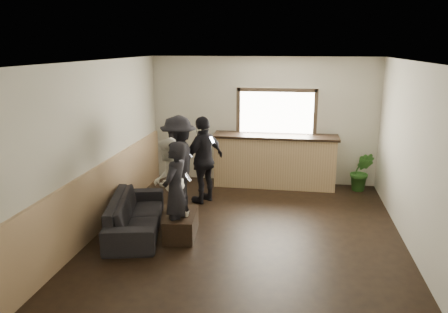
% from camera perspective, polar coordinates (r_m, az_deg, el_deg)
% --- Properties ---
extents(ground, '(5.00, 6.00, 0.01)m').
position_cam_1_polar(ground, '(7.32, 2.99, -10.16)').
color(ground, black).
extents(room_shell, '(5.01, 6.01, 2.80)m').
position_cam_1_polar(room_shell, '(6.96, -2.89, 1.32)').
color(room_shell, silver).
rests_on(room_shell, ground).
extents(bar_counter, '(2.70, 0.68, 2.13)m').
position_cam_1_polar(bar_counter, '(9.63, 6.62, -0.13)').
color(bar_counter, tan).
rests_on(bar_counter, ground).
extents(sofa, '(1.24, 2.15, 0.59)m').
position_cam_1_polar(sofa, '(7.50, -11.46, -7.38)').
color(sofa, black).
rests_on(sofa, ground).
extents(coffee_table, '(0.56, 0.90, 0.38)m').
position_cam_1_polar(coffee_table, '(7.24, -5.62, -8.86)').
color(coffee_table, black).
rests_on(coffee_table, ground).
extents(cup_a, '(0.16, 0.16, 0.10)m').
position_cam_1_polar(cup_a, '(7.27, -5.95, -6.74)').
color(cup_a, silver).
rests_on(cup_a, coffee_table).
extents(cup_b, '(0.11, 0.11, 0.09)m').
position_cam_1_polar(cup_b, '(7.05, -4.95, -7.44)').
color(cup_b, silver).
rests_on(cup_b, coffee_table).
extents(potted_plant, '(0.52, 0.45, 0.85)m').
position_cam_1_polar(potted_plant, '(9.72, 17.52, -1.89)').
color(potted_plant, '#2D6623').
rests_on(potted_plant, ground).
extents(person_a, '(0.50, 0.64, 1.61)m').
position_cam_1_polar(person_a, '(6.93, -6.35, -4.53)').
color(person_a, black).
rests_on(person_a, ground).
extents(person_b, '(0.60, 0.76, 1.52)m').
position_cam_1_polar(person_b, '(7.58, -7.33, -3.25)').
color(person_b, beige).
rests_on(person_b, ground).
extents(person_c, '(0.77, 1.21, 1.79)m').
position_cam_1_polar(person_c, '(8.21, -5.93, -0.85)').
color(person_c, black).
rests_on(person_c, ground).
extents(person_d, '(0.89, 1.08, 1.72)m').
position_cam_1_polar(person_d, '(8.54, -2.63, -0.42)').
color(person_d, black).
rests_on(person_d, ground).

